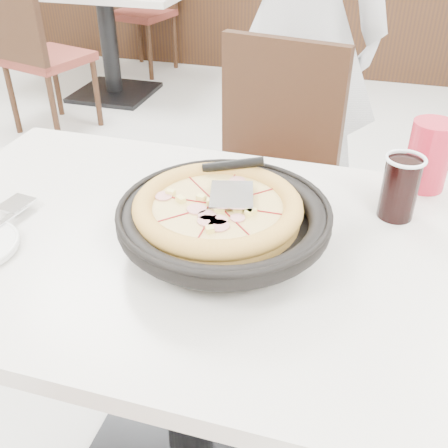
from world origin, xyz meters
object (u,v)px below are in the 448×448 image
(pizza_pan, at_px, (224,227))
(pizza, at_px, (218,214))
(cola_glass, at_px, (400,189))
(diner_person, at_px, (298,26))
(main_table, at_px, (187,362))
(red_cup, at_px, (429,155))
(bg_table_left, at_px, (109,43))
(bg_chair_left_near, at_px, (48,54))
(bg_chair_left_far, at_px, (142,11))
(chair_far, at_px, (255,201))

(pizza_pan, height_order, pizza, pizza)
(cola_glass, relative_size, diner_person, 0.07)
(main_table, relative_size, cola_glass, 9.23)
(pizza, relative_size, red_cup, 2.00)
(pizza_pan, bearing_deg, bg_table_left, 121.67)
(red_cup, bearing_deg, bg_chair_left_near, 142.24)
(main_table, xyz_separation_m, red_cup, (0.48, 0.35, 0.45))
(pizza_pan, bearing_deg, cola_glass, 32.86)
(red_cup, distance_m, diner_person, 0.95)
(red_cup, height_order, bg_chair_left_near, bg_chair_left_near)
(diner_person, distance_m, bg_chair_left_far, 2.61)
(pizza_pan, bearing_deg, diner_person, 93.13)
(diner_person, relative_size, bg_chair_left_near, 1.90)
(bg_chair_left_near, relative_size, bg_chair_left_far, 1.00)
(red_cup, bearing_deg, chair_far, 149.08)
(cola_glass, distance_m, bg_chair_left_near, 2.66)
(diner_person, height_order, bg_chair_left_near, diner_person)
(pizza, bearing_deg, diner_person, 92.34)
(diner_person, distance_m, bg_chair_left_near, 1.82)
(main_table, distance_m, red_cup, 0.75)
(cola_glass, bearing_deg, main_table, -154.40)
(pizza_pan, relative_size, bg_chair_left_far, 0.36)
(pizza_pan, bearing_deg, red_cup, 43.31)
(main_table, xyz_separation_m, chair_far, (0.02, 0.63, 0.10))
(cola_glass, height_order, bg_table_left, cola_glass)
(pizza_pan, xyz_separation_m, pizza, (-0.02, 0.02, 0.02))
(diner_person, xyz_separation_m, bg_chair_left_far, (-1.57, 2.05, -0.43))
(diner_person, height_order, bg_table_left, diner_person)
(bg_chair_left_near, bearing_deg, bg_table_left, 101.25)
(red_cup, distance_m, bg_table_left, 3.06)
(chair_far, distance_m, bg_chair_left_near, 2.06)
(diner_person, bearing_deg, pizza, 99.99)
(cola_glass, xyz_separation_m, bg_chair_left_near, (-1.99, 1.74, -0.34))
(chair_far, bearing_deg, bg_chair_left_near, -28.27)
(chair_far, bearing_deg, bg_table_left, -41.07)
(chair_far, xyz_separation_m, cola_glass, (0.40, -0.43, 0.34))
(bg_table_left, bearing_deg, pizza, -58.46)
(red_cup, bearing_deg, pizza, -139.20)
(bg_table_left, bearing_deg, pizza_pan, -58.33)
(cola_glass, xyz_separation_m, bg_chair_left_far, (-1.95, 3.04, -0.34))
(pizza_pan, distance_m, bg_table_left, 3.12)
(cola_glass, height_order, bg_chair_left_far, bg_chair_left_far)
(main_table, bearing_deg, cola_glass, 25.60)
(bg_chair_left_near, bearing_deg, bg_chair_left_far, 103.68)
(chair_far, relative_size, bg_table_left, 0.79)
(diner_person, bearing_deg, red_cup, 125.54)
(bg_table_left, height_order, bg_chair_left_far, bg_chair_left_far)
(main_table, height_order, diner_person, diner_person)
(bg_chair_left_far, bearing_deg, bg_chair_left_near, 100.38)
(main_table, xyz_separation_m, bg_chair_left_far, (-1.54, 3.24, 0.10))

